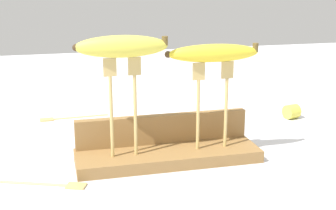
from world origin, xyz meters
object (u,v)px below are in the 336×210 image
(fork_fallen_near, at_px, (54,184))
(banana_chunk_near, at_px, (292,111))
(fork_fallen_far, at_px, (65,118))
(fork_stand_left, at_px, (123,99))
(banana_raised_left, at_px, (122,46))
(fork_stand_right, at_px, (212,97))
(banana_raised_right, at_px, (214,53))

(fork_fallen_near, xyz_separation_m, banana_chunk_near, (0.65, 0.28, 0.02))
(fork_fallen_far, distance_m, banana_chunk_near, 0.63)
(fork_fallen_near, bearing_deg, banana_chunk_near, 23.35)
(fork_stand_left, relative_size, banana_chunk_near, 4.32)
(banana_raised_left, relative_size, banana_chunk_near, 3.94)
(banana_chunk_near, bearing_deg, fork_fallen_near, -156.65)
(fork_stand_right, relative_size, banana_raised_left, 1.00)
(fork_stand_right, bearing_deg, banana_chunk_near, 35.50)
(banana_raised_left, xyz_separation_m, fork_fallen_near, (-0.15, -0.06, -0.25))
(fork_fallen_near, relative_size, banana_chunk_near, 3.55)
(fork_stand_left, bearing_deg, banana_chunk_near, 24.01)
(fork_stand_right, bearing_deg, fork_fallen_far, 128.35)
(banana_raised_right, bearing_deg, banana_chunk_near, 35.49)
(banana_raised_left, xyz_separation_m, banana_chunk_near, (0.50, 0.22, -0.23))
(fork_stand_right, bearing_deg, banana_raised_right, 177.42)
(banana_raised_left, bearing_deg, banana_raised_right, -0.00)
(fork_fallen_near, bearing_deg, fork_stand_left, 21.03)
(fork_stand_right, height_order, fork_fallen_near, fork_stand_right)
(fork_stand_left, height_order, fork_fallen_far, fork_stand_left)
(banana_raised_right, relative_size, fork_fallen_far, 1.05)
(fork_stand_right, distance_m, fork_fallen_far, 0.50)
(fork_stand_left, distance_m, fork_fallen_far, 0.42)
(fork_fallen_near, bearing_deg, fork_stand_right, 9.49)
(banana_raised_left, relative_size, fork_fallen_far, 1.00)
(fork_stand_left, xyz_separation_m, banana_raised_right, (0.19, 0.00, 0.08))
(fork_stand_right, xyz_separation_m, fork_fallen_far, (-0.30, 0.37, -0.13))
(fork_stand_left, relative_size, fork_stand_right, 1.09)
(fork_stand_right, xyz_separation_m, banana_chunk_near, (0.32, 0.22, -0.12))
(banana_chunk_near, bearing_deg, banana_raised_left, -155.99)
(banana_raised_right, height_order, fork_fallen_near, banana_raised_right)
(fork_stand_right, relative_size, banana_chunk_near, 3.95)
(banana_raised_right, height_order, fork_fallen_far, banana_raised_right)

